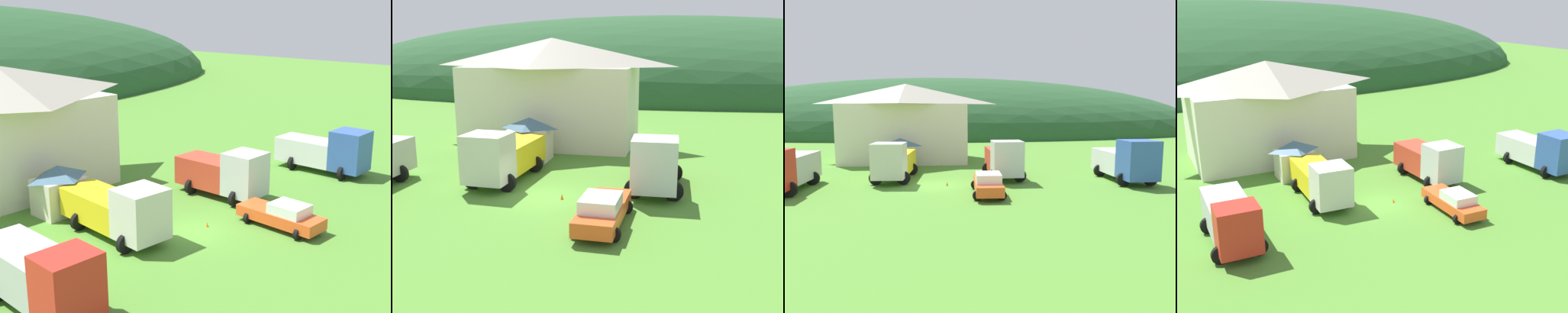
% 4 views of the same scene
% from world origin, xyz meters
% --- Properties ---
extents(ground_plane, '(200.00, 200.00, 0.00)m').
position_xyz_m(ground_plane, '(0.00, 0.00, 0.00)').
color(ground_plane, '#4C842D').
extents(forested_hill_backdrop, '(137.87, 60.00, 28.07)m').
position_xyz_m(forested_hill_backdrop, '(0.00, 68.38, 0.00)').
color(forested_hill_backdrop, '#234C28').
rests_on(forested_hill_backdrop, ground).
extents(depot_building, '(15.25, 9.52, 9.06)m').
position_xyz_m(depot_building, '(-3.81, 15.11, 4.67)').
color(depot_building, silver).
rests_on(depot_building, ground).
extents(play_shed_cream, '(3.15, 2.54, 3.22)m').
position_xyz_m(play_shed_cream, '(-3.67, 8.39, 1.66)').
color(play_shed_cream, beige).
rests_on(play_shed_cream, ground).
extents(crane_truck_red, '(3.34, 7.03, 3.36)m').
position_xyz_m(crane_truck_red, '(-10.90, -1.04, 1.72)').
color(crane_truck_red, red).
rests_on(crane_truck_red, ground).
extents(flatbed_truck_yellow, '(3.54, 7.62, 3.41)m').
position_xyz_m(flatbed_truck_yellow, '(-3.47, 2.66, 1.68)').
color(flatbed_truck_yellow, silver).
rests_on(flatbed_truck_yellow, ground).
extents(tow_truck_silver, '(3.40, 6.62, 3.49)m').
position_xyz_m(tow_truck_silver, '(6.05, 2.65, 1.77)').
color(tow_truck_silver, silver).
rests_on(tow_truck_silver, ground).
extents(box_truck_blue, '(3.49, 7.41, 3.67)m').
position_xyz_m(box_truck_blue, '(16.18, 0.45, 1.81)').
color(box_truck_blue, '#3356AD').
rests_on(box_truck_blue, ground).
extents(service_pickup_orange, '(2.40, 5.43, 1.66)m').
position_xyz_m(service_pickup_orange, '(4.03, -3.50, 0.83)').
color(service_pickup_orange, '#EF5121').
rests_on(service_pickup_orange, ground).
extents(traffic_cone_near_pickup, '(0.36, 0.36, 0.63)m').
position_xyz_m(traffic_cone_near_pickup, '(1.09, -0.08, 0.00)').
color(traffic_cone_near_pickup, orange).
rests_on(traffic_cone_near_pickup, ground).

